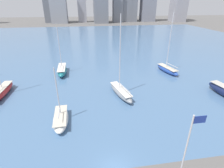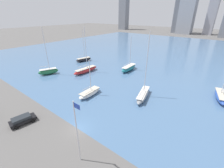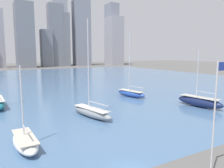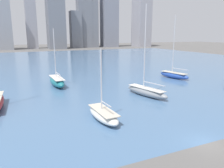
{
  "view_description": "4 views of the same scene",
  "coord_description": "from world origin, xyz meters",
  "px_view_note": "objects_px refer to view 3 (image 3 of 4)",
  "views": [
    {
      "loc": [
        -2.66,
        -14.45,
        18.43
      ],
      "look_at": [
        1.62,
        13.23,
        5.26
      ],
      "focal_mm": 28.0,
      "sensor_mm": 36.0,
      "label": 1
    },
    {
      "loc": [
        18.79,
        -13.51,
        19.97
      ],
      "look_at": [
        -3.15,
        14.69,
        3.09
      ],
      "focal_mm": 24.0,
      "sensor_mm": 36.0,
      "label": 2
    },
    {
      "loc": [
        -10.44,
        -15.28,
        10.88
      ],
      "look_at": [
        7.89,
        17.46,
        5.61
      ],
      "focal_mm": 35.0,
      "sensor_mm": 36.0,
      "label": 3
    },
    {
      "loc": [
        -17.71,
        -15.28,
        11.37
      ],
      "look_at": [
        -6.38,
        10.15,
        5.0
      ],
      "focal_mm": 35.0,
      "sensor_mm": 36.0,
      "label": 4
    }
  ],
  "objects_px": {
    "sailboat_navy": "(199,102)",
    "sailboat_blue": "(131,93)",
    "sailboat_gray": "(92,112)",
    "sailboat_white": "(25,142)",
    "flag_pole": "(215,117)"
  },
  "relations": [
    {
      "from": "flag_pole",
      "to": "sailboat_white",
      "type": "height_order",
      "value": "flag_pole"
    },
    {
      "from": "sailboat_gray",
      "to": "sailboat_white",
      "type": "xyz_separation_m",
      "value": [
        -11.78,
        -7.71,
        -0.14
      ]
    },
    {
      "from": "sailboat_white",
      "to": "sailboat_blue",
      "type": "xyz_separation_m",
      "value": [
        27.8,
        19.25,
        0.12
      ]
    },
    {
      "from": "flag_pole",
      "to": "sailboat_white",
      "type": "xyz_separation_m",
      "value": [
        -13.04,
        14.71,
        -4.84
      ]
    },
    {
      "from": "sailboat_gray",
      "to": "sailboat_white",
      "type": "distance_m",
      "value": 14.08
    },
    {
      "from": "sailboat_navy",
      "to": "sailboat_blue",
      "type": "xyz_separation_m",
      "value": [
        -6.28,
        15.65,
        -0.18
      ]
    },
    {
      "from": "flag_pole",
      "to": "sailboat_navy",
      "type": "bearing_deg",
      "value": 41.02
    },
    {
      "from": "sailboat_gray",
      "to": "sailboat_navy",
      "type": "xyz_separation_m",
      "value": [
        22.3,
        -4.11,
        0.17
      ]
    },
    {
      "from": "sailboat_blue",
      "to": "sailboat_white",
      "type": "bearing_deg",
      "value": -157.74
    },
    {
      "from": "sailboat_gray",
      "to": "sailboat_navy",
      "type": "bearing_deg",
      "value": -24.29
    },
    {
      "from": "flag_pole",
      "to": "sailboat_navy",
      "type": "height_order",
      "value": "sailboat_navy"
    },
    {
      "from": "flag_pole",
      "to": "sailboat_blue",
      "type": "xyz_separation_m",
      "value": [
        14.76,
        33.95,
        -4.72
      ]
    },
    {
      "from": "sailboat_navy",
      "to": "sailboat_blue",
      "type": "bearing_deg",
      "value": 103.58
    },
    {
      "from": "flag_pole",
      "to": "sailboat_navy",
      "type": "relative_size",
      "value": 0.88
    },
    {
      "from": "sailboat_navy",
      "to": "sailboat_blue",
      "type": "height_order",
      "value": "sailboat_blue"
    }
  ]
}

